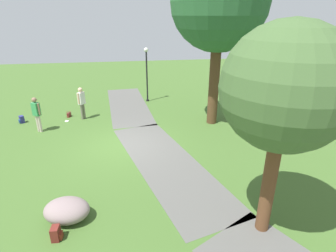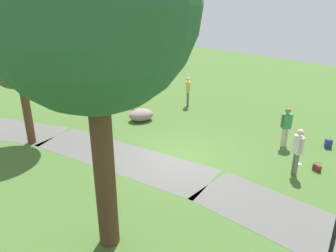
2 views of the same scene
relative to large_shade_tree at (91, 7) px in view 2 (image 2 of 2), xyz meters
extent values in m
plane|color=#42642A|center=(2.05, -4.76, -6.01)|extent=(48.00, 48.00, 0.00)
cube|color=#595753|center=(-3.97, -4.48, -6.00)|extent=(8.16, 2.99, 0.01)
cube|color=#595753|center=(3.89, -3.14, -6.00)|extent=(8.34, 4.34, 0.01)
cylinder|color=#4E351F|center=(0.00, 0.00, -3.79)|extent=(0.53, 0.53, 4.44)
sphere|color=#2A5C31|center=(0.00, 0.00, 0.05)|extent=(4.62, 4.62, 4.62)
cylinder|color=brown|center=(7.84, -1.05, -4.53)|extent=(0.35, 0.35, 2.96)
sphere|color=#436233|center=(7.84, -1.05, -2.01)|extent=(2.96, 2.96, 2.96)
ellipsoid|color=gray|center=(6.63, -6.44, -5.69)|extent=(1.30, 1.52, 0.64)
cylinder|color=#6F6D5A|center=(-1.63, -7.07, -5.56)|extent=(0.13, 0.13, 0.89)
cylinder|color=#6F6D5A|center=(-1.76, -6.98, -5.56)|extent=(0.13, 0.13, 0.89)
cube|color=silver|center=(-1.69, -7.03, -4.79)|extent=(0.43, 0.40, 0.67)
cylinder|color=#E7B690|center=(-1.51, -7.15, -4.75)|extent=(0.08, 0.08, 0.59)
cylinder|color=#E7B690|center=(-1.87, -6.90, -4.75)|extent=(0.08, 0.08, 0.59)
sphere|color=#E7B690|center=(-1.69, -7.03, -4.30)|extent=(0.24, 0.24, 0.24)
cylinder|color=#445863|center=(6.68, -10.07, -5.57)|extent=(0.13, 0.13, 0.87)
cylinder|color=#445863|center=(6.57, -9.95, -5.57)|extent=(0.13, 0.13, 0.87)
cube|color=yellow|center=(6.63, -10.01, -4.81)|extent=(0.42, 0.42, 0.65)
cylinder|color=beige|center=(6.78, -10.17, -4.77)|extent=(0.08, 0.08, 0.58)
cylinder|color=beige|center=(6.47, -9.86, -4.77)|extent=(0.08, 0.08, 0.58)
sphere|color=beige|center=(6.63, -10.01, -4.34)|extent=(0.24, 0.24, 0.24)
cylinder|color=beige|center=(-0.24, -9.05, -5.57)|extent=(0.13, 0.13, 0.87)
cylinder|color=beige|center=(-0.15, -8.92, -5.57)|extent=(0.13, 0.13, 0.87)
cube|color=#35924E|center=(-0.19, -8.99, -4.81)|extent=(0.41, 0.43, 0.65)
cylinder|color=#8A6952|center=(-0.32, -9.16, -4.77)|extent=(0.08, 0.08, 0.58)
cylinder|color=#8A6952|center=(-0.07, -8.81, -4.77)|extent=(0.08, 0.08, 0.58)
sphere|color=#8A6952|center=(-0.19, -8.99, -4.33)|extent=(0.24, 0.24, 0.24)
cube|color=maroon|center=(-2.16, -7.91, -5.89)|extent=(0.34, 0.20, 0.24)
torus|color=maroon|center=(-2.16, -7.91, -5.71)|extent=(0.34, 0.34, 0.02)
cube|color=maroon|center=(7.37, -6.60, -5.81)|extent=(0.29, 0.22, 0.40)
cube|color=maroon|center=(7.38, -6.47, -5.89)|extent=(0.20, 0.07, 0.18)
cube|color=navy|center=(-1.60, -10.28, -5.81)|extent=(0.34, 0.32, 0.40)
cube|color=navy|center=(-1.53, -10.39, -5.89)|extent=(0.20, 0.16, 0.18)
cylinder|color=white|center=(-1.44, -7.91, -6.00)|extent=(0.22, 0.22, 0.02)
camera|label=1|loc=(13.16, -4.55, -0.51)|focal=28.63mm
camera|label=2|loc=(-6.29, 3.73, 0.22)|focal=35.09mm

